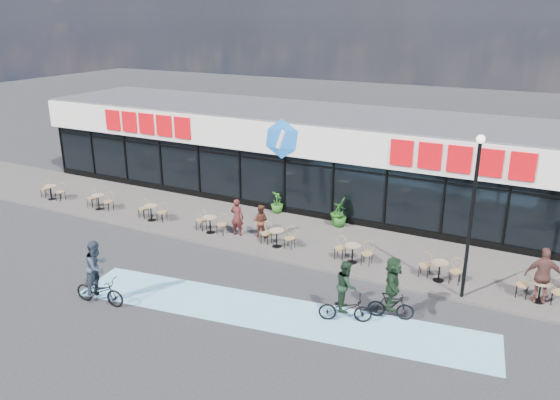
% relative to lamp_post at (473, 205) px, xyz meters
% --- Properties ---
extents(ground, '(120.00, 120.00, 0.00)m').
position_rel_lamp_post_xyz_m(ground, '(-9.23, -2.30, -3.42)').
color(ground, '#28282B').
rests_on(ground, ground).
extents(sidewalk, '(44.00, 5.00, 0.10)m').
position_rel_lamp_post_xyz_m(sidewalk, '(-9.23, 2.20, -3.37)').
color(sidewalk, '#534D4A').
rests_on(sidewalk, ground).
extents(bike_lane, '(14.17, 4.13, 0.01)m').
position_rel_lamp_post_xyz_m(bike_lane, '(-5.23, -3.80, -3.42)').
color(bike_lane, '#7DC6EC').
rests_on(bike_lane, ground).
extents(building, '(30.60, 6.57, 4.75)m').
position_rel_lamp_post_xyz_m(building, '(-9.23, 7.63, -1.08)').
color(building, black).
rests_on(building, ground).
extents(lamp_post, '(0.28, 0.28, 5.65)m').
position_rel_lamp_post_xyz_m(lamp_post, '(0.00, 0.00, 0.00)').
color(lamp_post, black).
rests_on(lamp_post, sidewalk).
extents(bistro_set_0, '(1.54, 0.62, 0.90)m').
position_rel_lamp_post_xyz_m(bistro_set_0, '(-20.90, 0.90, -2.87)').
color(bistro_set_0, tan).
rests_on(bistro_set_0, sidewalk).
extents(bistro_set_1, '(1.54, 0.62, 0.90)m').
position_rel_lamp_post_xyz_m(bistro_set_1, '(-17.58, 0.90, -2.87)').
color(bistro_set_1, tan).
rests_on(bistro_set_1, sidewalk).
extents(bistro_set_2, '(1.54, 0.62, 0.90)m').
position_rel_lamp_post_xyz_m(bistro_set_2, '(-14.26, 0.90, -2.87)').
color(bistro_set_2, tan).
rests_on(bistro_set_2, sidewalk).
extents(bistro_set_3, '(1.54, 0.62, 0.90)m').
position_rel_lamp_post_xyz_m(bistro_set_3, '(-10.94, 0.90, -2.87)').
color(bistro_set_3, tan).
rests_on(bistro_set_3, sidewalk).
extents(bistro_set_4, '(1.54, 0.62, 0.90)m').
position_rel_lamp_post_xyz_m(bistro_set_4, '(-7.61, 0.90, -2.87)').
color(bistro_set_4, tan).
rests_on(bistro_set_4, sidewalk).
extents(bistro_set_5, '(1.54, 0.62, 0.90)m').
position_rel_lamp_post_xyz_m(bistro_set_5, '(-4.29, 0.90, -2.87)').
color(bistro_set_5, tan).
rests_on(bistro_set_5, sidewalk).
extents(bistro_set_6, '(1.54, 0.62, 0.90)m').
position_rel_lamp_post_xyz_m(bistro_set_6, '(-0.97, 0.90, -2.87)').
color(bistro_set_6, tan).
rests_on(bistro_set_6, sidewalk).
extents(bistro_set_7, '(1.54, 0.62, 0.90)m').
position_rel_lamp_post_xyz_m(bistro_set_7, '(2.36, 0.90, -2.87)').
color(bistro_set_7, tan).
rests_on(bistro_set_7, sidewalk).
extents(potted_plant_left, '(0.81, 0.81, 1.05)m').
position_rel_lamp_post_xyz_m(potted_plant_left, '(-9.50, 4.44, -2.80)').
color(potted_plant_left, '#29621C').
rests_on(potted_plant_left, sidewalk).
extents(potted_plant_mid, '(0.84, 0.92, 1.36)m').
position_rel_lamp_post_xyz_m(potted_plant_mid, '(-6.25, 4.25, -2.64)').
color(potted_plant_mid, '#215418').
rests_on(potted_plant_mid, sidewalk).
extents(potted_plant_right, '(0.82, 0.82, 1.14)m').
position_rel_lamp_post_xyz_m(potted_plant_right, '(-6.15, 4.16, -2.75)').
color(potted_plant_right, '#1D5217').
rests_on(potted_plant_right, sidewalk).
extents(patron_left, '(0.65, 0.46, 1.67)m').
position_rel_lamp_post_xyz_m(patron_left, '(-9.73, 1.14, -2.49)').
color(patron_left, '#491B1A').
rests_on(patron_left, sidewalk).
extents(patron_right, '(0.80, 0.68, 1.47)m').
position_rel_lamp_post_xyz_m(patron_right, '(-8.73, 1.42, -2.59)').
color(patron_right, '#51281C').
rests_on(patron_right, sidewalk).
extents(pedestrian_c, '(1.24, 0.74, 1.97)m').
position_rel_lamp_post_xyz_m(pedestrian_c, '(2.38, 0.80, -2.34)').
color(pedestrian_c, brown).
rests_on(pedestrian_c, sidewalk).
extents(cyclist_a, '(1.80, 1.14, 2.10)m').
position_rel_lamp_post_xyz_m(cyclist_a, '(-3.06, -3.18, -2.58)').
color(cyclist_a, black).
rests_on(cyclist_a, ground).
extents(cyclist_b, '(1.54, 1.64, 2.15)m').
position_rel_lamp_post_xyz_m(cyclist_b, '(-1.82, -2.37, -2.37)').
color(cyclist_b, black).
rests_on(cyclist_b, ground).
extents(cyclist_c, '(1.92, 0.98, 2.31)m').
position_rel_lamp_post_xyz_m(cyclist_c, '(-10.79, -5.96, -2.49)').
color(cyclist_c, black).
rests_on(cyclist_c, ground).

